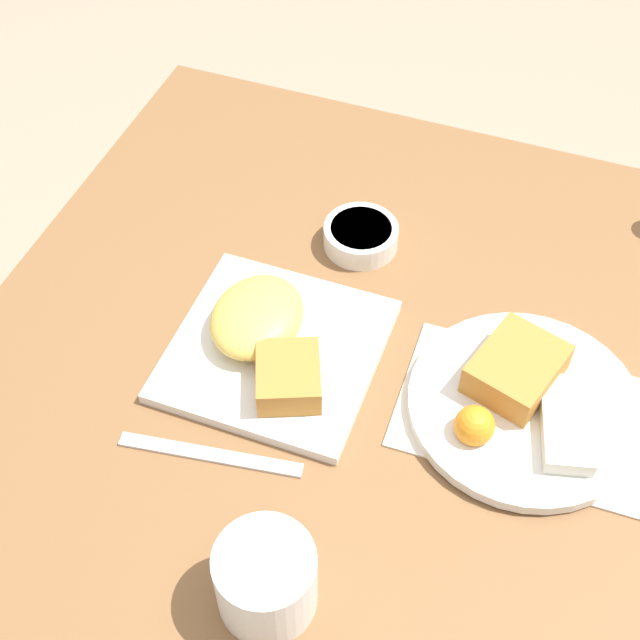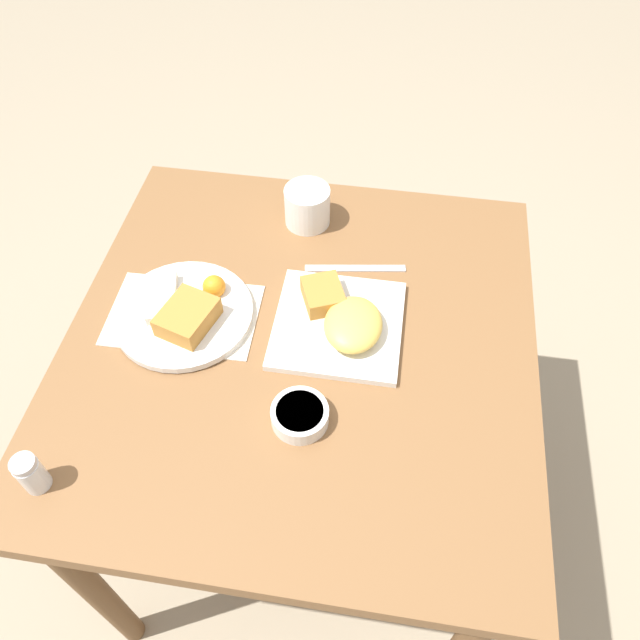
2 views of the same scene
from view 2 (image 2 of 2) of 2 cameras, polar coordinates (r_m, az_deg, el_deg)
The scene contains 9 objects.
ground_plane at distance 1.82m, azimuth -1.21°, elevation -16.55°, with size 8.00×8.00×0.00m, color gray.
dining_table at distance 1.22m, azimuth -1.73°, elevation -4.56°, with size 0.89×0.86×0.78m.
menu_card at distance 1.20m, azimuth -12.37°, elevation 0.47°, with size 0.19×0.28×0.00m.
plate_square_near at distance 1.14m, azimuth 1.99°, elevation -0.06°, with size 0.23×0.23×0.06m.
plate_oval_far at distance 1.18m, azimuth -12.27°, elevation 0.75°, with size 0.26×0.26×0.05m.
sauce_ramekin at distance 1.03m, azimuth -1.86°, elevation -8.68°, with size 0.10×0.10×0.03m.
salt_shaker at distance 1.06m, azimuth -24.85°, elevation -12.71°, with size 0.04×0.04×0.07m.
butter_knife at distance 1.25m, azimuth 3.24°, elevation 4.73°, with size 0.05×0.20×0.00m.
coffee_mug at distance 1.33m, azimuth -1.17°, elevation 10.36°, with size 0.10×0.10×0.08m.
Camera 2 is at (-0.67, -0.14, 1.69)m, focal length 35.00 mm.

